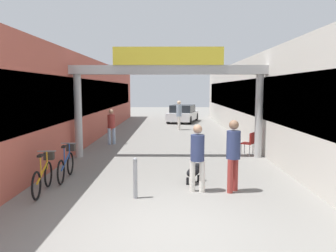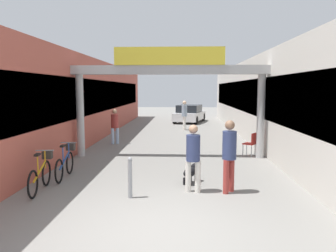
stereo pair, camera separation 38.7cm
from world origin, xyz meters
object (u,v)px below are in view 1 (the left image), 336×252
at_px(pedestrian_carrying_crate, 111,124).
at_px(cafe_chair_red_nearer, 249,142).
at_px(bicycle_orange_nearest, 44,174).
at_px(parked_car_white, 183,114).
at_px(pedestrian_companion, 233,151).
at_px(pedestrian_with_dog, 197,154).
at_px(bollard_post_metal, 135,178).
at_px(dog_on_leash, 194,172).
at_px(bicycle_blue_second, 67,163).
at_px(pedestrian_elderly_walking, 179,113).

xyz_separation_m(pedestrian_carrying_crate, cafe_chair_red_nearer, (5.71, -2.55, -0.38)).
xyz_separation_m(bicycle_orange_nearest, parked_car_white, (4.06, 17.21, 0.21)).
bearing_deg(pedestrian_companion, pedestrian_carrying_crate, 121.41).
relative_size(pedestrian_carrying_crate, cafe_chair_red_nearer, 1.81).
distance_m(pedestrian_with_dog, bicycle_orange_nearest, 3.83).
distance_m(pedestrian_carrying_crate, bollard_post_metal, 7.73).
xyz_separation_m(pedestrian_with_dog, pedestrian_carrying_crate, (-3.38, 6.97, -0.04)).
bearing_deg(parked_car_white, pedestrian_with_dog, -90.92).
bearing_deg(parked_car_white, cafe_chair_red_nearer, -80.83).
relative_size(pedestrian_companion, pedestrian_carrying_crate, 1.11).
relative_size(dog_on_leash, cafe_chair_red_nearer, 0.80).
bearing_deg(bicycle_blue_second, pedestrian_companion, -14.89).
height_order(pedestrian_elderly_walking, dog_on_leash, pedestrian_elderly_walking).
relative_size(pedestrian_companion, bollard_post_metal, 1.85).
bearing_deg(parked_car_white, bollard_post_metal, -95.66).
xyz_separation_m(pedestrian_with_dog, bicycle_orange_nearest, (-3.79, -0.04, -0.52)).
height_order(pedestrian_with_dog, bicycle_blue_second, pedestrian_with_dog).
bearing_deg(pedestrian_with_dog, bollard_post_metal, -160.95).
height_order(bicycle_blue_second, parked_car_white, parked_car_white).
relative_size(bicycle_orange_nearest, parked_car_white, 0.39).
relative_size(dog_on_leash, parked_car_white, 0.17).
relative_size(pedestrian_carrying_crate, bollard_post_metal, 1.67).
relative_size(pedestrian_with_dog, pedestrian_elderly_walking, 0.92).
xyz_separation_m(dog_on_leash, bicycle_orange_nearest, (-3.76, -0.79, 0.12)).
relative_size(pedestrian_carrying_crate, parked_car_white, 0.38).
xyz_separation_m(pedestrian_companion, parked_car_white, (-0.60, 17.17, -0.39)).
distance_m(pedestrian_elderly_walking, dog_on_leash, 11.60).
height_order(bicycle_blue_second, bollard_post_metal, bicycle_blue_second).
bearing_deg(bollard_post_metal, pedestrian_companion, 12.13).
distance_m(pedestrian_companion, parked_car_white, 17.19).
height_order(pedestrian_carrying_crate, bicycle_blue_second, pedestrian_carrying_crate).
relative_size(pedestrian_carrying_crate, bicycle_blue_second, 0.96).
xyz_separation_m(bollard_post_metal, cafe_chair_red_nearer, (3.81, 4.93, 0.05)).
height_order(pedestrian_carrying_crate, bicycle_orange_nearest, pedestrian_carrying_crate).
xyz_separation_m(pedestrian_companion, bollard_post_metal, (-2.35, -0.51, -0.54)).
relative_size(pedestrian_companion, bicycle_blue_second, 1.06).
distance_m(dog_on_leash, bollard_post_metal, 1.93).
height_order(cafe_chair_red_nearer, parked_car_white, parked_car_white).
bearing_deg(bicycle_orange_nearest, cafe_chair_red_nearer, 36.10).
bearing_deg(bicycle_orange_nearest, pedestrian_elderly_walking, 73.60).
bearing_deg(parked_car_white, pedestrian_elderly_walking, -95.01).
bearing_deg(pedestrian_with_dog, pedestrian_elderly_walking, 90.70).
bearing_deg(bicycle_blue_second, bollard_post_metal, -38.52).
height_order(dog_on_leash, cafe_chair_red_nearer, cafe_chair_red_nearer).
bearing_deg(parked_car_white, bicycle_orange_nearest, -103.29).
height_order(pedestrian_companion, pedestrian_elderly_walking, pedestrian_elderly_walking).
bearing_deg(bollard_post_metal, pedestrian_elderly_walking, 84.10).
xyz_separation_m(bicycle_blue_second, bollard_post_metal, (2.13, -1.70, 0.05)).
bearing_deg(pedestrian_elderly_walking, pedestrian_with_dog, -89.30).
bearing_deg(pedestrian_with_dog, bicycle_orange_nearest, -179.40).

